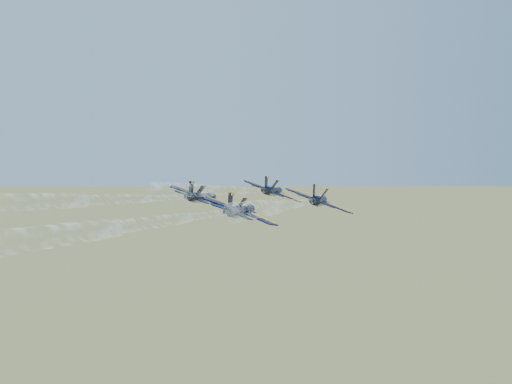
{
  "coord_description": "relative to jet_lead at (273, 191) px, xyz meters",
  "views": [
    {
      "loc": [
        -9.49,
        -99.89,
        111.23
      ],
      "look_at": [
        2.44,
        4.53,
        98.42
      ],
      "focal_mm": 40.0,
      "sensor_mm": 36.0,
      "label": 1
    }
  ],
  "objects": [
    {
      "name": "smoke_trail_slot",
      "position": [
        -23.12,
        -65.08,
        0.03
      ],
      "size": [
        20.83,
        53.92,
        2.05
      ],
      "rotation": [
        0.0,
        0.35,
        -0.35
      ],
      "color": "white"
    },
    {
      "name": "jet_right",
      "position": [
        6.19,
        -15.24,
        0.0
      ],
      "size": [
        11.67,
        16.67,
        5.12
      ],
      "rotation": [
        0.0,
        0.35,
        -0.35
      ],
      "color": "black"
    },
    {
      "name": "smoke_trail_left",
      "position": [
        -28.93,
        -47.58,
        0.03
      ],
      "size": [
        20.83,
        53.92,
        2.05
      ],
      "rotation": [
        0.0,
        0.35,
        -0.35
      ],
      "color": "white"
    },
    {
      "name": "smoke_trail_right",
      "position": [
        -8.15,
        -54.87,
        0.03
      ],
      "size": [
        20.83,
        53.92,
        2.05
      ],
      "rotation": [
        0.0,
        0.35,
        -0.35
      ],
      "color": "white"
    },
    {
      "name": "jet_slot",
      "position": [
        -8.78,
        -25.45,
        0.0
      ],
      "size": [
        11.67,
        16.67,
        5.12
      ],
      "rotation": [
        0.0,
        0.35,
        -0.35
      ],
      "color": "black"
    },
    {
      "name": "smoke_trail_lead",
      "position": [
        -14.34,
        -39.63,
        0.03
      ],
      "size": [
        20.83,
        53.92,
        2.05
      ],
      "rotation": [
        0.0,
        0.35,
        -0.35
      ],
      "color": "white"
    },
    {
      "name": "jet_left",
      "position": [
        -14.58,
        -7.95,
        0.0
      ],
      "size": [
        11.67,
        16.67,
        5.12
      ],
      "rotation": [
        0.0,
        0.35,
        -0.35
      ],
      "color": "black"
    },
    {
      "name": "jet_lead",
      "position": [
        0.0,
        0.0,
        0.0
      ],
      "size": [
        11.67,
        16.67,
        5.12
      ],
      "rotation": [
        0.0,
        0.35,
        -0.35
      ],
      "color": "black"
    }
  ]
}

